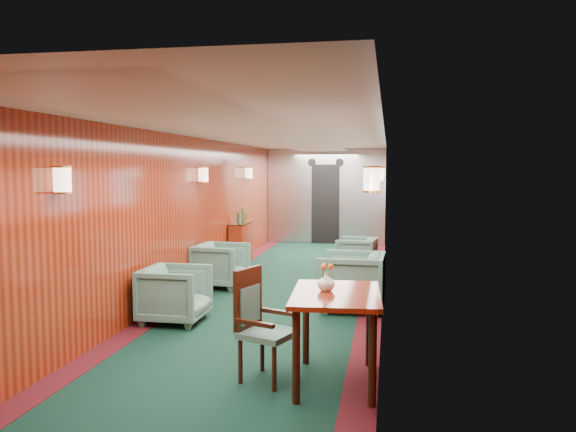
% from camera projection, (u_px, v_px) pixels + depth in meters
% --- Properties ---
extents(room, '(12.00, 12.10, 2.40)m').
position_uv_depth(room, '(282.00, 186.00, 8.37)').
color(room, black).
rests_on(room, ground).
extents(bulkhead, '(2.98, 0.17, 2.39)m').
position_uv_depth(bulkhead, '(326.00, 197.00, 14.20)').
color(bulkhead, '#B5B6BC').
rests_on(bulkhead, ground).
extents(windows_right, '(0.02, 8.60, 0.80)m').
position_uv_depth(windows_right, '(383.00, 199.00, 8.36)').
color(windows_right, '#B9BCC1').
rests_on(windows_right, ground).
extents(wall_sconces, '(2.97, 7.97, 0.25)m').
position_uv_depth(wall_sconces, '(289.00, 176.00, 8.91)').
color(wall_sconces, '#FFF2C6').
rests_on(wall_sconces, ground).
extents(dining_table, '(0.83, 1.13, 0.82)m').
position_uv_depth(dining_table, '(336.00, 307.00, 4.93)').
color(dining_table, maroon).
rests_on(dining_table, ground).
extents(side_chair, '(0.57, 0.58, 1.01)m').
position_uv_depth(side_chair, '(259.00, 320.00, 5.05)').
color(side_chair, '#1F493F').
rests_on(side_chair, ground).
extents(credenza, '(0.29, 0.92, 1.10)m').
position_uv_depth(credenza, '(241.00, 242.00, 11.27)').
color(credenza, maroon).
rests_on(credenza, ground).
extents(flower_vase, '(0.17, 0.17, 0.16)m').
position_uv_depth(flower_vase, '(326.00, 282.00, 4.99)').
color(flower_vase, silver).
rests_on(flower_vase, dining_table).
extents(armchair_left_near, '(0.77, 0.75, 0.70)m').
position_uv_depth(armchair_left_near, '(175.00, 294.00, 6.94)').
color(armchair_left_near, '#1F493F').
rests_on(armchair_left_near, ground).
extents(armchair_left_far, '(0.84, 0.82, 0.71)m').
position_uv_depth(armchair_left_far, '(221.00, 265.00, 9.00)').
color(armchair_left_far, '#1F493F').
rests_on(armchair_left_far, ground).
extents(armchair_right_near, '(0.89, 0.87, 0.78)m').
position_uv_depth(armchair_right_near, '(352.00, 281.00, 7.54)').
color(armchair_right_near, '#1F493F').
rests_on(armchair_right_near, ground).
extents(armchair_right_far, '(0.77, 0.76, 0.63)m').
position_uv_depth(armchair_right_far, '(357.00, 254.00, 10.37)').
color(armchair_right_far, '#1F493F').
rests_on(armchair_right_far, ground).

